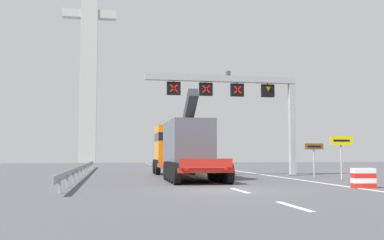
# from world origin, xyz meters

# --- Properties ---
(ground) EXTENTS (112.00, 112.00, 0.00)m
(ground) POSITION_xyz_m (0.00, 0.00, 0.00)
(ground) COLOR #4C4C51
(lane_markings) EXTENTS (0.20, 59.97, 0.01)m
(lane_markings) POSITION_xyz_m (0.57, 22.68, 0.01)
(lane_markings) COLOR silver
(lane_markings) RESTS_ON ground
(edge_line_right) EXTENTS (0.20, 63.00, 0.01)m
(edge_line_right) POSITION_xyz_m (6.20, 12.00, 0.01)
(edge_line_right) COLOR silver
(edge_line_right) RESTS_ON ground
(overhead_lane_gantry) EXTENTS (10.98, 0.90, 7.32)m
(overhead_lane_gantry) POSITION_xyz_m (4.22, 11.56, 5.64)
(overhead_lane_gantry) COLOR #9EA0A5
(overhead_lane_gantry) RESTS_ON ground
(heavy_haul_truck_red) EXTENTS (3.04, 14.07, 5.30)m
(heavy_haul_truck_red) POSITION_xyz_m (-0.20, 11.01, 1.99)
(heavy_haul_truck_red) COLOR red
(heavy_haul_truck_red) RESTS_ON ground
(exit_sign_yellow) EXTENTS (1.46, 0.15, 2.61)m
(exit_sign_yellow) POSITION_xyz_m (8.86, 6.43, 1.98)
(exit_sign_yellow) COLOR #9EA0A5
(exit_sign_yellow) RESTS_ON ground
(tourist_info_sign_brown) EXTENTS (1.31, 0.15, 2.23)m
(tourist_info_sign_brown) POSITION_xyz_m (8.58, 9.58, 1.66)
(tourist_info_sign_brown) COLOR #9EA0A5
(tourist_info_sign_brown) RESTS_ON ground
(crash_barrier_striped) EXTENTS (1.04, 0.60, 0.90)m
(crash_barrier_striped) POSITION_xyz_m (6.52, 0.18, 0.45)
(crash_barrier_striped) COLOR red
(crash_barrier_striped) RESTS_ON ground
(guardrail_left) EXTENTS (0.13, 34.35, 0.76)m
(guardrail_left) POSITION_xyz_m (-6.83, 15.17, 0.56)
(guardrail_left) COLOR #999EA3
(guardrail_left) RESTS_ON ground
(bridge_pylon_distant) EXTENTS (9.00, 2.00, 40.90)m
(bridge_pylon_distant) POSITION_xyz_m (-8.89, 58.90, 20.85)
(bridge_pylon_distant) COLOR #B7B7B2
(bridge_pylon_distant) RESTS_ON ground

